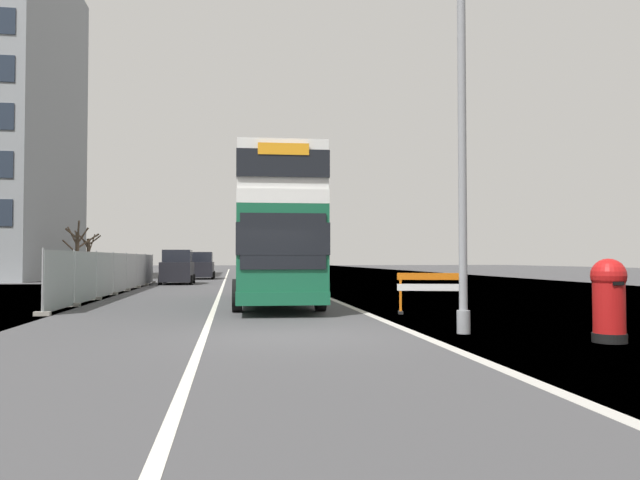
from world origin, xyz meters
TOP-DOWN VIEW (x-y plane):
  - ground at (0.60, 0.12)m, footprint 140.00×280.00m
  - double_decker_bus at (0.28, 9.47)m, footprint 3.02×11.46m
  - lamppost_foreground at (3.72, -0.06)m, footprint 0.29×0.70m
  - red_pillar_postbox at (5.99, -1.78)m, footprint 0.66×0.66m
  - roadworks_barrier at (4.51, 4.54)m, footprint 1.93×0.86m
  - construction_site_fence at (-6.53, 17.43)m, footprint 0.44×24.00m
  - car_oncoming_near at (-4.71, 27.33)m, footprint 2.07×4.14m
  - car_receding_mid at (-3.71, 37.29)m, footprint 2.09×4.58m
  - bare_tree_far_verge_near at (-13.08, 40.13)m, footprint 1.95×2.24m
  - bare_tree_far_verge_mid at (-12.70, 35.01)m, footprint 2.42×2.85m

SIDE VIEW (x-z plane):
  - ground at x=0.60m, z-range -0.10..0.00m
  - roadworks_barrier at x=4.51m, z-range 0.18..1.38m
  - red_pillar_postbox at x=5.99m, z-range 0.08..1.69m
  - construction_site_fence at x=-6.53m, z-range -0.04..1.88m
  - car_receding_mid at x=-3.71m, z-range -0.07..2.08m
  - car_oncoming_near at x=-4.71m, z-range -0.07..2.11m
  - bare_tree_far_verge_near at x=-13.08m, z-range -0.01..3.91m
  - bare_tree_far_verge_mid at x=-12.70m, z-range 0.15..4.55m
  - double_decker_bus at x=0.28m, z-range 0.16..5.07m
  - lamppost_foreground at x=3.72m, z-range -0.23..7.88m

